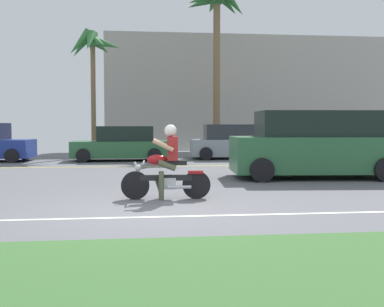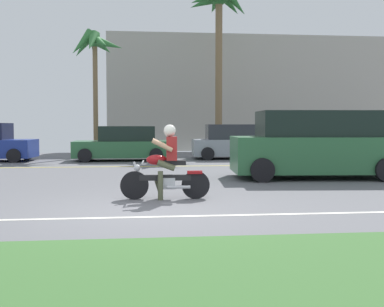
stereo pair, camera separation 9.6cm
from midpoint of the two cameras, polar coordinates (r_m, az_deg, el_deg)
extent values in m
cube|color=slate|center=(11.34, -6.04, -4.29)|extent=(56.00, 30.00, 0.04)
cube|color=#3D6B33|center=(4.39, -5.01, -16.15)|extent=(56.00, 3.80, 0.06)
cube|color=silver|center=(7.86, -5.76, -7.56)|extent=(50.40, 0.12, 0.01)
cube|color=yellow|center=(17.30, -6.25, -1.54)|extent=(50.40, 0.12, 0.01)
cylinder|color=black|center=(9.69, -7.07, -3.80)|extent=(0.57, 0.11, 0.57)
cylinder|color=black|center=(9.70, 0.24, -3.76)|extent=(0.57, 0.11, 0.57)
cylinder|color=#B7BAC1|center=(9.66, -6.52, -2.41)|extent=(0.26, 0.06, 0.50)
cube|color=black|center=(9.66, -3.42, -2.89)|extent=(1.04, 0.14, 0.11)
cube|color=#B7BAC1|center=(9.67, -3.13, -3.56)|extent=(0.31, 0.20, 0.23)
ellipsoid|color=maroon|center=(9.62, -4.44, -0.76)|extent=(0.42, 0.23, 0.21)
cube|color=black|center=(9.63, -2.29, -1.09)|extent=(0.46, 0.23, 0.10)
cube|color=maroon|center=(9.67, 0.13, -2.25)|extent=(0.31, 0.17, 0.06)
cylinder|color=#B7BAC1|center=(9.63, -6.08, -1.02)|extent=(0.06, 0.59, 0.03)
sphere|color=#B7BAC1|center=(9.65, -6.75, -1.70)|extent=(0.13, 0.13, 0.13)
cylinder|color=#B7BAC1|center=(9.57, -1.81, -4.03)|extent=(0.48, 0.09, 0.07)
cube|color=maroon|center=(9.61, -2.63, 0.60)|extent=(0.22, 0.31, 0.48)
sphere|color=silver|center=(9.60, -2.87, 2.75)|extent=(0.25, 0.25, 0.25)
cylinder|color=#51563D|center=(9.73, -3.32, -1.33)|extent=(0.39, 0.14, 0.24)
cylinder|color=#51563D|center=(9.54, -3.30, -1.42)|extent=(0.39, 0.14, 0.24)
cylinder|color=#51563D|center=(9.54, -3.97, -3.86)|extent=(0.11, 0.11, 0.58)
cylinder|color=#51563D|center=(9.79, -4.20, -3.87)|extent=(0.20, 0.11, 0.32)
cylinder|color=tan|center=(9.80, -3.78, 1.07)|extent=(0.43, 0.10, 0.27)
cylinder|color=tan|center=(9.42, -3.76, 0.97)|extent=(0.43, 0.10, 0.27)
cube|color=#2D663D|center=(13.92, 14.12, -0.07)|extent=(4.72, 2.31, 0.99)
cube|color=black|center=(13.93, 14.54, 3.45)|extent=(3.42, 1.93, 0.72)
cylinder|color=black|center=(15.40, 18.99, -1.14)|extent=(0.66, 0.27, 0.64)
cylinder|color=black|center=(14.54, 6.76, -1.24)|extent=(0.66, 0.27, 0.64)
cylinder|color=black|center=(12.62, 8.13, -1.96)|extent=(0.66, 0.27, 0.64)
cylinder|color=black|center=(20.17, -20.85, -0.25)|extent=(0.57, 0.21, 0.56)
cylinder|color=black|center=(21.81, -19.47, 0.04)|extent=(0.57, 0.21, 0.56)
cube|color=#2D663D|center=(20.29, -8.75, 0.55)|extent=(3.95, 1.84, 0.67)
cube|color=black|center=(20.26, -8.10, 2.38)|extent=(2.29, 1.58, 0.62)
cylinder|color=black|center=(21.22, -4.82, 0.13)|extent=(0.56, 0.18, 0.56)
cylinder|color=black|center=(21.31, -12.48, 0.08)|extent=(0.56, 0.18, 0.56)
cylinder|color=black|center=(19.39, -4.64, -0.18)|extent=(0.56, 0.18, 0.56)
cylinder|color=black|center=(19.50, -13.02, -0.24)|extent=(0.56, 0.18, 0.56)
cube|color=#8C939E|center=(21.26, 5.34, 0.75)|extent=(4.24, 2.00, 0.71)
cube|color=#2D2F36|center=(21.20, 4.68, 2.60)|extent=(2.48, 1.66, 0.66)
cylinder|color=black|center=(20.19, 1.55, -0.03)|extent=(0.57, 0.21, 0.56)
cylinder|color=black|center=(20.69, 9.82, 0.01)|extent=(0.57, 0.21, 0.56)
cylinder|color=black|center=(21.98, 1.11, 0.26)|extent=(0.57, 0.21, 0.56)
cylinder|color=black|center=(22.44, 8.74, 0.28)|extent=(0.57, 0.21, 0.56)
cylinder|color=brown|center=(23.21, -11.81, 6.39)|extent=(0.23, 0.23, 5.45)
sphere|color=#337538|center=(23.51, -11.89, 13.04)|extent=(0.59, 0.59, 0.59)
cone|color=#337538|center=(23.34, -10.35, 12.74)|extent=(1.55, 0.74, 0.87)
cone|color=#337538|center=(24.00, -11.00, 12.47)|extent=(1.19, 1.54, 0.92)
cone|color=#337538|center=(24.11, -11.96, 12.42)|extent=(0.68, 1.35, 1.40)
cone|color=#337538|center=(23.86, -13.14, 12.50)|extent=(1.41, 1.12, 1.36)
cone|color=#337538|center=(23.26, -13.37, 12.73)|extent=(1.39, 1.04, 1.39)
cone|color=#337538|center=(22.88, -12.24, 12.90)|extent=(0.68, 1.48, 1.24)
cone|color=#337538|center=(22.92, -11.26, 12.90)|extent=(1.15, 1.55, 0.93)
cylinder|color=brown|center=(25.07, 2.84, 9.27)|extent=(0.36, 0.36, 8.10)
cone|color=#28662D|center=(26.01, 4.65, 17.67)|extent=(1.78, 0.90, 1.76)
cone|color=#28662D|center=(26.36, 4.05, 17.48)|extent=(1.85, 1.72, 1.46)
cone|color=#28662D|center=(26.52, 2.43, 17.40)|extent=(0.79, 1.96, 1.12)
cone|color=#28662D|center=(26.11, 1.19, 17.62)|extent=(1.92, 1.63, 1.01)
cube|color=#A8A399|center=(30.15, 7.08, 6.96)|extent=(17.90, 4.00, 6.73)
camera|label=1|loc=(0.05, -90.24, -0.01)|focal=44.66mm
camera|label=2|loc=(0.05, 89.76, 0.01)|focal=44.66mm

